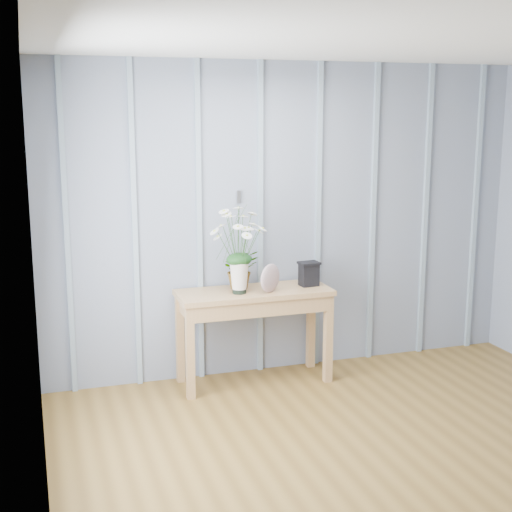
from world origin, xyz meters
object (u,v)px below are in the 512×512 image
object	(u,v)px
carved_box	(309,274)
daisy_vase	(239,238)
sideboard	(254,304)
felt_disc_vessel	(270,278)

from	to	relation	value
carved_box	daisy_vase	bearing A→B (deg)	-174.70
sideboard	daisy_vase	world-z (taller)	daisy_vase
sideboard	carved_box	world-z (taller)	carved_box
daisy_vase	felt_disc_vessel	size ratio (longest dim) A/B	3.04
daisy_vase	carved_box	size ratio (longest dim) A/B	3.50
daisy_vase	felt_disc_vessel	world-z (taller)	daisy_vase
daisy_vase	carved_box	bearing A→B (deg)	5.30
sideboard	felt_disc_vessel	bearing A→B (deg)	-46.00
felt_disc_vessel	daisy_vase	bearing A→B (deg)	135.39
felt_disc_vessel	sideboard	bearing A→B (deg)	100.90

